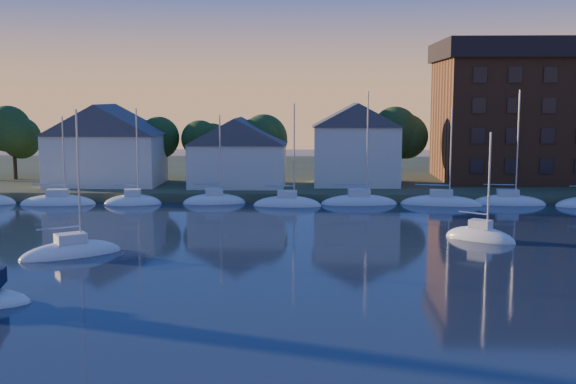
{
  "coord_description": "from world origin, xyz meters",
  "views": [
    {
      "loc": [
        3.07,
        -27.57,
        11.56
      ],
      "look_at": [
        1.22,
        22.0,
        4.96
      ],
      "focal_mm": 45.0,
      "sensor_mm": 36.0,
      "label": 1
    }
  ],
  "objects_px": {
    "drifting_sailboat_left": "(71,254)",
    "drifting_sailboat_right": "(480,239)",
    "clubhouse_centre": "(238,151)",
    "clubhouse_west": "(106,144)",
    "clubhouse_east": "(356,143)",
    "condo_block": "(561,110)"
  },
  "relations": [
    {
      "from": "drifting_sailboat_left",
      "to": "drifting_sailboat_right",
      "type": "height_order",
      "value": "drifting_sailboat_left"
    },
    {
      "from": "clubhouse_centre",
      "to": "drifting_sailboat_left",
      "type": "bearing_deg",
      "value": -104.54
    },
    {
      "from": "clubhouse_centre",
      "to": "drifting_sailboat_right",
      "type": "bearing_deg",
      "value": -49.78
    },
    {
      "from": "drifting_sailboat_left",
      "to": "clubhouse_west",
      "type": "bearing_deg",
      "value": 66.12
    },
    {
      "from": "condo_block",
      "to": "clubhouse_east",
      "type": "bearing_deg",
      "value": -167.11
    },
    {
      "from": "clubhouse_west",
      "to": "drifting_sailboat_left",
      "type": "bearing_deg",
      "value": -78.07
    },
    {
      "from": "clubhouse_centre",
      "to": "drifting_sailboat_right",
      "type": "relative_size",
      "value": 1.17
    },
    {
      "from": "clubhouse_centre",
      "to": "condo_block",
      "type": "xyz_separation_m",
      "value": [
        40.0,
        7.95,
        4.66
      ]
    },
    {
      "from": "drifting_sailboat_left",
      "to": "drifting_sailboat_right",
      "type": "bearing_deg",
      "value": -23.25
    },
    {
      "from": "clubhouse_centre",
      "to": "drifting_sailboat_right",
      "type": "height_order",
      "value": "clubhouse_centre"
    },
    {
      "from": "drifting_sailboat_right",
      "to": "drifting_sailboat_left",
      "type": "bearing_deg",
      "value": -130.96
    },
    {
      "from": "clubhouse_west",
      "to": "condo_block",
      "type": "relative_size",
      "value": 0.44
    },
    {
      "from": "clubhouse_east",
      "to": "drifting_sailboat_right",
      "type": "relative_size",
      "value": 1.06
    },
    {
      "from": "clubhouse_centre",
      "to": "drifting_sailboat_left",
      "type": "relative_size",
      "value": 0.98
    },
    {
      "from": "clubhouse_west",
      "to": "clubhouse_east",
      "type": "height_order",
      "value": "clubhouse_east"
    },
    {
      "from": "clubhouse_centre",
      "to": "condo_block",
      "type": "distance_m",
      "value": 41.05
    },
    {
      "from": "drifting_sailboat_left",
      "to": "drifting_sailboat_right",
      "type": "distance_m",
      "value": 31.97
    },
    {
      "from": "condo_block",
      "to": "clubhouse_centre",
      "type": "bearing_deg",
      "value": -168.76
    },
    {
      "from": "clubhouse_west",
      "to": "drifting_sailboat_right",
      "type": "distance_m",
      "value": 47.74
    },
    {
      "from": "clubhouse_east",
      "to": "drifting_sailboat_left",
      "type": "distance_m",
      "value": 42.6
    },
    {
      "from": "clubhouse_centre",
      "to": "condo_block",
      "type": "height_order",
      "value": "condo_block"
    },
    {
      "from": "drifting_sailboat_right",
      "to": "condo_block",
      "type": "bearing_deg",
      "value": 99.63
    }
  ]
}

